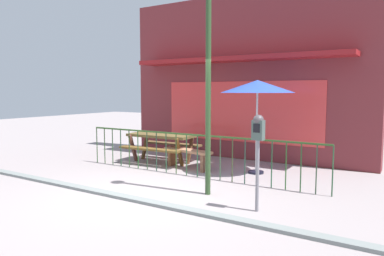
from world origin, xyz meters
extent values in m
plane|color=gray|center=(0.00, 0.00, 0.00)|extent=(40.00, 40.00, 0.00)
cube|color=#442410|center=(0.00, 4.55, 0.00)|extent=(7.23, 0.54, 0.01)
cube|color=maroon|center=(0.00, 4.55, 2.31)|extent=(7.23, 0.50, 4.62)
cube|color=#D83838|center=(0.00, 4.29, 1.35)|extent=(4.70, 0.02, 1.70)
cube|color=maroon|center=(0.00, 3.94, 2.79)|extent=(6.14, 0.70, 0.12)
cube|color=#2C4E20|center=(0.00, 1.76, 0.95)|extent=(6.07, 0.04, 0.04)
cylinder|color=#234520|center=(-3.03, 1.76, 0.47)|extent=(0.02, 0.02, 0.95)
cylinder|color=#2A4823|center=(-2.75, 1.76, 0.47)|extent=(0.02, 0.02, 0.95)
cylinder|color=#2A4E2B|center=(-2.46, 1.76, 0.47)|extent=(0.02, 0.02, 0.95)
cylinder|color=#21492B|center=(-2.17, 1.76, 0.47)|extent=(0.02, 0.02, 0.95)
cylinder|color=#26481E|center=(-1.88, 1.76, 0.47)|extent=(0.02, 0.02, 0.95)
cylinder|color=#1F501F|center=(-1.59, 1.76, 0.47)|extent=(0.02, 0.02, 0.95)
cylinder|color=#29442A|center=(-1.30, 1.76, 0.47)|extent=(0.02, 0.02, 0.95)
cylinder|color=#22402E|center=(-1.01, 1.76, 0.47)|extent=(0.02, 0.02, 0.95)
cylinder|color=#21472D|center=(-0.72, 1.76, 0.47)|extent=(0.02, 0.02, 0.95)
cylinder|color=#27481F|center=(-0.43, 1.76, 0.47)|extent=(0.02, 0.02, 0.95)
cylinder|color=#254C29|center=(-0.14, 1.76, 0.47)|extent=(0.02, 0.02, 0.95)
cylinder|color=#204A2C|center=(0.14, 1.76, 0.47)|extent=(0.02, 0.02, 0.95)
cylinder|color=#234F2E|center=(0.43, 1.76, 0.47)|extent=(0.02, 0.02, 0.95)
cylinder|color=#2C4B2E|center=(0.72, 1.76, 0.47)|extent=(0.02, 0.02, 0.95)
cylinder|color=#2D3E20|center=(1.01, 1.76, 0.47)|extent=(0.02, 0.02, 0.95)
cylinder|color=#223F30|center=(1.30, 1.76, 0.47)|extent=(0.02, 0.02, 0.95)
cylinder|color=#1E4425|center=(1.59, 1.76, 0.47)|extent=(0.02, 0.02, 0.95)
cylinder|color=#1E472A|center=(1.88, 1.76, 0.47)|extent=(0.02, 0.02, 0.95)
cylinder|color=#244F20|center=(2.17, 1.76, 0.47)|extent=(0.02, 0.02, 0.95)
cylinder|color=#1F4420|center=(2.46, 1.76, 0.47)|extent=(0.02, 0.02, 0.95)
cylinder|color=#29402B|center=(2.75, 1.76, 0.47)|extent=(0.02, 0.02, 0.95)
cylinder|color=#1E4728|center=(3.03, 1.76, 0.47)|extent=(0.02, 0.02, 0.95)
cube|color=brown|center=(-1.56, 2.68, 0.74)|extent=(1.84, 0.86, 0.07)
cube|color=brown|center=(-1.53, 2.13, 0.44)|extent=(1.81, 0.36, 0.05)
cube|color=brown|center=(-1.59, 3.23, 0.44)|extent=(1.81, 0.36, 0.05)
cube|color=brown|center=(-2.28, 2.36, 0.37)|extent=(0.09, 0.35, 0.78)
cube|color=#52371D|center=(-2.31, 2.92, 0.37)|extent=(0.09, 0.35, 0.78)
cube|color=brown|center=(-0.81, 2.44, 0.37)|extent=(0.09, 0.35, 0.78)
cube|color=brown|center=(-0.84, 3.00, 0.37)|extent=(0.09, 0.35, 0.78)
cylinder|color=black|center=(1.12, 2.81, 0.03)|extent=(0.36, 0.36, 0.05)
cylinder|color=beige|center=(1.12, 2.81, 1.07)|extent=(0.04, 0.04, 2.13)
cone|color=#2C4EB8|center=(1.12, 2.81, 2.04)|extent=(1.71, 1.71, 0.29)
cube|color=#A46E4E|center=(-0.54, 2.42, 0.45)|extent=(1.44, 0.59, 0.06)
cube|color=brown|center=(-1.09, 2.53, 0.23)|extent=(0.08, 0.29, 0.45)
cube|color=brown|center=(0.01, 2.31, 0.23)|extent=(0.08, 0.29, 0.45)
cylinder|color=gray|center=(2.18, 0.25, 0.58)|extent=(0.06, 0.06, 1.16)
cube|color=#42544E|center=(2.18, 0.25, 1.32)|extent=(0.18, 0.14, 0.32)
sphere|color=#4E474B|center=(2.18, 0.25, 1.47)|extent=(0.17, 0.17, 0.17)
cube|color=black|center=(2.18, 0.17, 1.35)|extent=(0.11, 0.01, 0.14)
cylinder|color=#2B4624|center=(1.03, 0.67, 1.89)|extent=(0.10, 0.10, 3.79)
cube|color=gray|center=(0.00, -0.36, 0.00)|extent=(10.12, 0.20, 0.11)
camera|label=1|loc=(4.34, -5.13, 1.93)|focal=34.13mm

